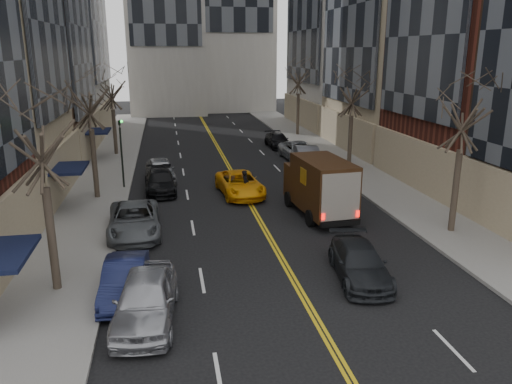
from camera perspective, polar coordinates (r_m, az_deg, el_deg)
sidewalk_left at (r=37.94m, az=-16.71°, el=2.31°), size 4.00×66.00×0.15m
sidewalk_right at (r=40.05m, az=9.81°, el=3.46°), size 4.00×66.00×0.15m
tree_lf_near at (r=18.35m, az=-23.68°, el=7.28°), size 3.20×3.20×8.41m
tree_lf_mid at (r=30.07m, az=-18.70°, el=11.35°), size 3.20×3.20×8.91m
tree_lf_far at (r=42.99m, az=-16.25°, el=11.93°), size 3.20×3.20×8.12m
tree_rt_near at (r=24.74m, az=22.86°, el=9.79°), size 3.20×3.20×8.71m
tree_rt_mid at (r=37.27m, az=11.02°, el=11.96°), size 3.20×3.20×8.32m
tree_rt_far at (r=51.51m, az=4.93°, el=13.85°), size 3.20×3.20×9.11m
traffic_signal at (r=32.35m, az=-15.16°, el=5.13°), size 0.29×0.26×4.70m
ups_truck at (r=26.64m, az=7.26°, el=0.60°), size 2.72×5.92×3.16m
observer_sedan at (r=19.86m, az=11.76°, el=-7.92°), size 2.43×4.75×1.32m
taxi at (r=30.44m, az=-1.84°, el=0.94°), size 2.75×5.23×1.40m
pedestrian at (r=29.76m, az=-1.22°, el=0.89°), size 0.60×0.72×1.70m
parked_lf_a at (r=16.93m, az=-12.49°, el=-11.81°), size 2.31×4.89×1.62m
parked_lf_b at (r=18.69m, az=-14.77°, el=-9.66°), size 1.63×4.16×1.35m
parked_lf_c at (r=24.66m, az=-13.75°, el=-3.11°), size 2.62×5.30×1.45m
parked_lf_d at (r=31.61m, az=-10.89°, el=1.16°), size 2.04×4.66×1.33m
parked_lf_e at (r=34.28m, az=-10.88°, el=2.49°), size 2.27×4.68×1.54m
parked_rt_a at (r=37.85m, az=5.89°, el=3.98°), size 2.10×4.89×1.57m
parked_rt_b at (r=40.43m, az=5.00°, el=4.69°), size 2.75×5.36×1.45m
parked_rt_c at (r=45.60m, az=2.50°, el=5.91°), size 1.90×4.43×1.27m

